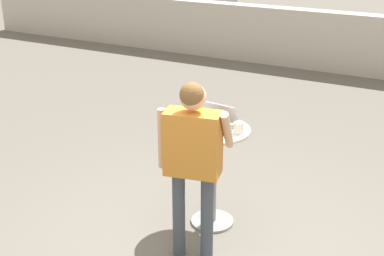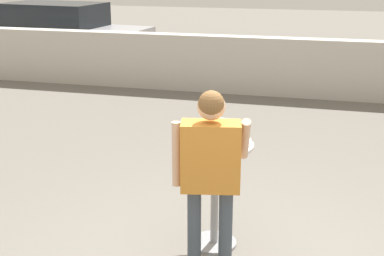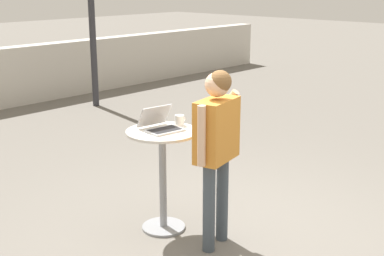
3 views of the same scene
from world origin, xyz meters
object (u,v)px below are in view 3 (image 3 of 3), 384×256
(cafe_table, at_px, (163,164))
(coffee_mug, at_px, (180,120))
(laptop, at_px, (161,125))
(standing_person, at_px, (217,137))

(cafe_table, height_order, coffee_mug, coffee_mug)
(laptop, bearing_deg, cafe_table, -110.13)
(coffee_mug, bearing_deg, laptop, 175.76)
(coffee_mug, xyz_separation_m, standing_person, (-0.15, -0.59, -0.01))
(cafe_table, distance_m, laptop, 0.38)
(cafe_table, xyz_separation_m, laptop, (0.01, 0.02, 0.38))
(cafe_table, xyz_separation_m, standing_person, (0.09, -0.59, 0.37))
(standing_person, bearing_deg, laptop, 97.36)
(laptop, relative_size, coffee_mug, 2.99)
(coffee_mug, height_order, standing_person, standing_person)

